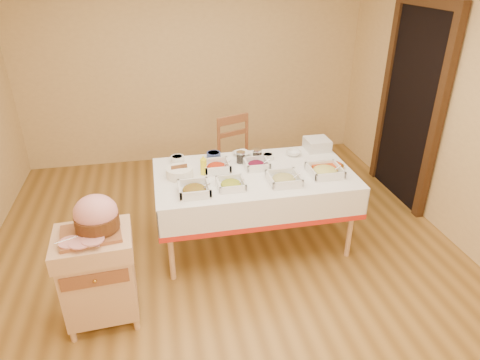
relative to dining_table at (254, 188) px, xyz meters
name	(u,v)px	position (x,y,z in m)	size (l,w,h in m)	color
room_shell	(227,131)	(-0.30, -0.30, 0.70)	(5.00, 5.00, 5.00)	olive
doorway	(411,104)	(1.90, 0.60, 0.51)	(0.09, 1.10, 2.20)	black
dining_table	(254,188)	(0.00, 0.00, 0.00)	(1.82, 1.02, 0.76)	#DBAA78
butcher_cart	(98,273)	(-1.37, -0.78, -0.16)	(0.57, 0.49, 0.78)	#DBAA78
dining_chair	(240,158)	(0.05, 0.91, -0.10)	(0.55, 0.54, 0.96)	brown
ham_on_board	(95,217)	(-1.32, -0.74, 0.30)	(0.44, 0.42, 0.29)	brown
serving_dish_a	(194,189)	(-0.58, -0.28, 0.20)	(0.27, 0.26, 0.12)	silver
serving_dish_b	(231,184)	(-0.26, -0.24, 0.19)	(0.23, 0.23, 0.10)	silver
serving_dish_c	(284,179)	(0.21, -0.25, 0.20)	(0.27, 0.27, 0.11)	silver
serving_dish_d	(325,171)	(0.63, -0.17, 0.20)	(0.29, 0.29, 0.11)	silver
serving_dish_e	(217,166)	(-0.33, 0.12, 0.20)	(0.25, 0.24, 0.12)	silver
serving_dish_f	(257,164)	(0.05, 0.10, 0.20)	(0.24, 0.22, 0.11)	silver
small_bowl_left	(177,159)	(-0.67, 0.38, 0.19)	(0.13, 0.13, 0.06)	silver
small_bowl_mid	(214,155)	(-0.31, 0.40, 0.19)	(0.14, 0.14, 0.06)	navy
small_bowl_right	(268,156)	(0.20, 0.26, 0.19)	(0.11, 0.11, 0.05)	silver
bowl_white_imported	(242,154)	(-0.03, 0.40, 0.18)	(0.16, 0.16, 0.04)	silver
bowl_small_imported	(294,153)	(0.48, 0.30, 0.18)	(0.15, 0.15, 0.05)	silver
preserve_jar_left	(241,158)	(-0.07, 0.24, 0.21)	(0.09, 0.09, 0.11)	silver
preserve_jar_right	(257,156)	(0.09, 0.25, 0.22)	(0.09, 0.09, 0.12)	silver
mustard_bottle	(204,166)	(-0.46, 0.06, 0.24)	(0.06, 0.06, 0.19)	yellow
bread_basket	(180,172)	(-0.68, 0.05, 0.21)	(0.24, 0.24, 0.11)	white
plate_stack	(317,144)	(0.76, 0.40, 0.22)	(0.24, 0.24, 0.12)	silver
brass_platter	(327,167)	(0.69, -0.06, 0.18)	(0.34, 0.24, 0.04)	gold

